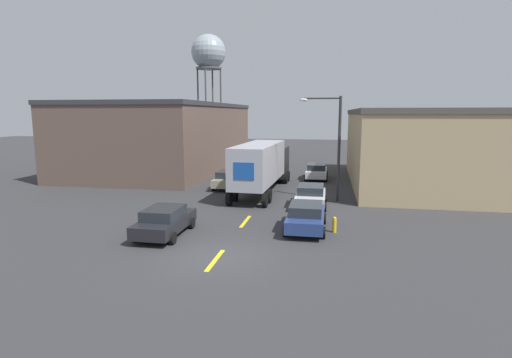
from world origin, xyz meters
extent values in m
plane|color=#333335|center=(0.00, 0.00, 0.00)|extent=(160.00, 160.00, 0.00)
cube|color=yellow|center=(0.00, -0.43, 0.00)|extent=(0.20, 2.55, 0.01)
cube|color=yellow|center=(0.00, 5.79, 0.00)|extent=(0.20, 2.55, 0.01)
cube|color=yellow|center=(0.00, 12.01, 0.00)|extent=(0.20, 2.55, 0.01)
cube|color=brown|center=(-13.27, 26.41, 3.41)|extent=(13.25, 25.25, 6.82)
cube|color=#333338|center=(-13.27, 26.41, 7.02)|extent=(13.45, 25.45, 0.40)
cube|color=tan|center=(11.50, 20.72, 3.04)|extent=(9.71, 19.95, 6.08)
cube|color=#4C4742|center=(11.50, 20.72, 6.28)|extent=(9.91, 20.15, 0.40)
cube|color=black|center=(-0.27, 19.61, 1.80)|extent=(2.45, 3.22, 2.64)
cube|color=#A8A8B2|center=(-0.52, 13.22, 2.48)|extent=(2.81, 9.16, 2.83)
cube|color=#194CA3|center=(-0.70, 8.67, 2.48)|extent=(1.35, 0.08, 1.13)
cylinder|color=black|center=(0.97, 19.95, 0.48)|extent=(0.32, 0.97, 0.96)
cylinder|color=black|center=(-1.47, 20.05, 0.48)|extent=(0.32, 0.97, 0.96)
cylinder|color=black|center=(0.92, 18.70, 0.48)|extent=(0.32, 0.97, 0.96)
cylinder|color=black|center=(-1.52, 18.80, 0.48)|extent=(0.32, 0.97, 0.96)
cylinder|color=black|center=(0.61, 10.84, 0.48)|extent=(0.32, 0.97, 0.96)
cylinder|color=black|center=(-1.84, 10.94, 0.48)|extent=(0.32, 0.97, 0.96)
cylinder|color=black|center=(0.55, 9.44, 0.48)|extent=(0.32, 0.97, 0.96)
cylinder|color=black|center=(-1.89, 9.54, 0.48)|extent=(0.32, 0.97, 0.96)
cube|color=black|center=(-3.50, 2.57, 0.61)|extent=(1.88, 4.36, 0.62)
cube|color=#23282D|center=(-3.50, 2.44, 1.19)|extent=(1.65, 2.27, 0.52)
cylinder|color=black|center=(-2.56, 3.92, 0.30)|extent=(0.22, 0.60, 0.60)
cylinder|color=black|center=(-4.44, 3.92, 0.30)|extent=(0.22, 0.60, 0.60)
cylinder|color=black|center=(-2.56, 1.22, 0.30)|extent=(0.22, 0.60, 0.60)
cylinder|color=black|center=(-4.44, 1.22, 0.30)|extent=(0.22, 0.60, 0.60)
cube|color=navy|center=(3.50, 4.76, 0.61)|extent=(1.88, 4.36, 0.62)
cube|color=#23282D|center=(3.50, 4.63, 1.19)|extent=(1.65, 2.27, 0.52)
cylinder|color=black|center=(4.44, 6.11, 0.30)|extent=(0.22, 0.60, 0.60)
cylinder|color=black|center=(2.56, 6.11, 0.30)|extent=(0.22, 0.60, 0.60)
cylinder|color=black|center=(4.44, 3.41, 0.30)|extent=(0.22, 0.60, 0.60)
cylinder|color=black|center=(2.56, 3.41, 0.30)|extent=(0.22, 0.60, 0.60)
cube|color=tan|center=(-3.50, 15.79, 0.61)|extent=(1.88, 4.36, 0.62)
cube|color=#23282D|center=(-3.50, 15.66, 1.19)|extent=(1.65, 2.27, 0.52)
cylinder|color=black|center=(-2.56, 17.14, 0.30)|extent=(0.22, 0.60, 0.60)
cylinder|color=black|center=(-4.44, 17.14, 0.30)|extent=(0.22, 0.60, 0.60)
cylinder|color=black|center=(-2.56, 14.44, 0.30)|extent=(0.22, 0.60, 0.60)
cylinder|color=black|center=(-4.44, 14.44, 0.30)|extent=(0.22, 0.60, 0.60)
cube|color=silver|center=(3.50, 21.68, 0.61)|extent=(1.88, 4.36, 0.62)
cube|color=#23282D|center=(3.50, 21.55, 1.19)|extent=(1.65, 2.27, 0.52)
cylinder|color=black|center=(4.44, 23.03, 0.30)|extent=(0.22, 0.60, 0.60)
cylinder|color=black|center=(2.56, 23.03, 0.30)|extent=(0.22, 0.60, 0.60)
cylinder|color=black|center=(4.44, 20.33, 0.30)|extent=(0.22, 0.60, 0.60)
cylinder|color=black|center=(2.56, 20.33, 0.30)|extent=(0.22, 0.60, 0.60)
cube|color=silver|center=(3.50, 10.31, 0.61)|extent=(1.88, 4.36, 0.62)
cube|color=#23282D|center=(3.50, 10.18, 1.19)|extent=(1.65, 2.27, 0.52)
cylinder|color=black|center=(4.44, 11.66, 0.30)|extent=(0.22, 0.60, 0.60)
cylinder|color=black|center=(2.56, 11.66, 0.30)|extent=(0.22, 0.60, 0.60)
cylinder|color=black|center=(4.44, 8.96, 0.30)|extent=(0.22, 0.60, 0.60)
cylinder|color=black|center=(2.56, 8.96, 0.30)|extent=(0.22, 0.60, 0.60)
cylinder|color=#47474C|center=(-14.22, 52.67, 7.02)|extent=(0.28, 0.28, 14.04)
cylinder|color=#47474C|center=(-16.30, 54.75, 7.02)|extent=(0.28, 0.28, 14.04)
cylinder|color=#47474C|center=(-18.38, 52.67, 7.02)|extent=(0.28, 0.28, 14.04)
cylinder|color=#47474C|center=(-16.30, 50.60, 7.02)|extent=(0.28, 0.28, 14.04)
cylinder|color=#4C4C51|center=(-16.30, 52.67, 13.84)|extent=(4.43, 4.43, 0.30)
sphere|color=#939EA8|center=(-16.30, 52.67, 16.56)|extent=(5.93, 5.93, 5.93)
cylinder|color=#2D2D30|center=(5.29, 12.40, 3.65)|extent=(0.20, 0.20, 7.30)
cylinder|color=#2D2D30|center=(4.03, 12.40, 7.15)|extent=(2.52, 0.11, 0.11)
ellipsoid|color=silver|center=(2.77, 12.40, 7.05)|extent=(0.56, 0.32, 0.22)
cylinder|color=gold|center=(4.99, 4.55, 0.34)|extent=(0.22, 0.22, 0.68)
sphere|color=gold|center=(4.99, 4.55, 0.74)|extent=(0.20, 0.20, 0.20)
camera|label=1|loc=(4.60, -15.93, 6.13)|focal=28.00mm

